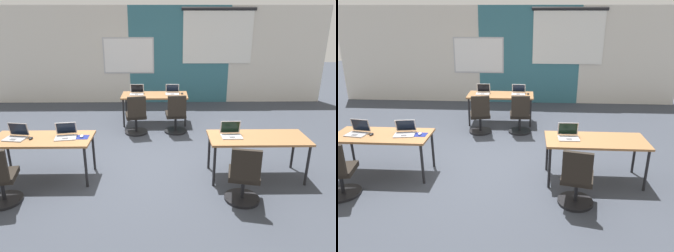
# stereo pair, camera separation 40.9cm
# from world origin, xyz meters

# --- Properties ---
(ground_plane) EXTENTS (24.00, 24.00, 0.00)m
(ground_plane) POSITION_xyz_m (0.00, 0.00, 0.00)
(ground_plane) COLOR #383D47
(back_wall_assembly) EXTENTS (10.00, 0.27, 2.80)m
(back_wall_assembly) POSITION_xyz_m (0.03, 4.20, 1.41)
(back_wall_assembly) COLOR silver
(back_wall_assembly) RESTS_ON ground
(desk_near_left) EXTENTS (1.60, 0.70, 0.72)m
(desk_near_left) POSITION_xyz_m (-1.75, -0.60, 0.66)
(desk_near_left) COLOR olive
(desk_near_left) RESTS_ON ground
(desk_near_right) EXTENTS (1.60, 0.70, 0.72)m
(desk_near_right) POSITION_xyz_m (1.75, -0.60, 0.66)
(desk_near_right) COLOR olive
(desk_near_right) RESTS_ON ground
(desk_far_center) EXTENTS (1.60, 0.70, 0.72)m
(desk_far_center) POSITION_xyz_m (0.00, 2.20, 0.66)
(desk_far_center) COLOR olive
(desk_far_center) RESTS_ON ground
(laptop_far_right) EXTENTS (0.34, 0.32, 0.23)m
(laptop_far_right) POSITION_xyz_m (0.44, 2.28, 0.77)
(laptop_far_right) COLOR silver
(laptop_far_right) RESTS_ON desk_far_center
(mouse_far_right) EXTENTS (0.06, 0.10, 0.03)m
(mouse_far_right) POSITION_xyz_m (0.67, 2.25, 0.74)
(mouse_far_right) COLOR black
(mouse_far_right) RESTS_ON desk_far_center
(chair_far_right) EXTENTS (0.52, 0.55, 0.92)m
(chair_far_right) POSITION_xyz_m (0.50, 1.47, 0.38)
(chair_far_right) COLOR black
(chair_far_right) RESTS_ON ground
(laptop_near_left_end) EXTENTS (0.37, 0.32, 0.24)m
(laptop_near_left_end) POSITION_xyz_m (-2.16, -0.60, 0.77)
(laptop_near_left_end) COLOR #9E9EA3
(laptop_near_left_end) RESTS_ON desk_near_left
(mouse_near_left_end) EXTENTS (0.06, 0.10, 0.03)m
(mouse_near_left_end) POSITION_xyz_m (-1.91, -0.64, 0.74)
(mouse_near_left_end) COLOR black
(mouse_near_left_end) RESTS_ON desk_near_left
(chair_near_left_end) EXTENTS (0.52, 0.57, 0.92)m
(chair_near_left_end) POSITION_xyz_m (-2.13, -1.38, 0.38)
(chair_near_left_end) COLOR black
(chair_near_left_end) RESTS_ON ground
(laptop_near_left_inner) EXTENTS (0.37, 0.34, 0.23)m
(laptop_near_left_inner) POSITION_xyz_m (-1.37, -0.57, 0.77)
(laptop_near_left_inner) COLOR #B7B7BC
(laptop_near_left_inner) RESTS_ON desk_near_left
(mousepad_near_left_inner) EXTENTS (0.22, 0.19, 0.00)m
(mousepad_near_left_inner) POSITION_xyz_m (-1.12, -0.58, 0.72)
(mousepad_near_left_inner) COLOR navy
(mousepad_near_left_inner) RESTS_ON desk_near_left
(mouse_near_left_inner) EXTENTS (0.07, 0.10, 0.03)m
(mouse_near_left_inner) POSITION_xyz_m (-1.12, -0.58, 0.74)
(mouse_near_left_inner) COLOR silver
(mouse_near_left_inner) RESTS_ON mousepad_near_left_inner
(laptop_near_right_inner) EXTENTS (0.34, 0.28, 0.24)m
(laptop_near_right_inner) POSITION_xyz_m (1.32, -0.56, 0.77)
(laptop_near_right_inner) COLOR #B7B7BC
(laptop_near_right_inner) RESTS_ON desk_near_right
(chair_near_right_inner) EXTENTS (0.52, 0.58, 0.92)m
(chair_near_right_inner) POSITION_xyz_m (1.36, -1.38, 0.38)
(chair_near_right_inner) COLOR black
(chair_near_right_inner) RESTS_ON ground
(laptop_far_left) EXTENTS (0.33, 0.28, 0.23)m
(laptop_far_left) POSITION_xyz_m (-0.44, 2.25, 0.77)
(laptop_far_left) COLOR silver
(laptop_far_left) RESTS_ON desk_far_center
(chair_far_left) EXTENTS (0.52, 0.57, 0.92)m
(chair_far_left) POSITION_xyz_m (-0.40, 1.42, 0.38)
(chair_far_left) COLOR black
(chair_far_left) RESTS_ON ground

